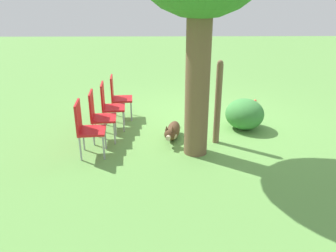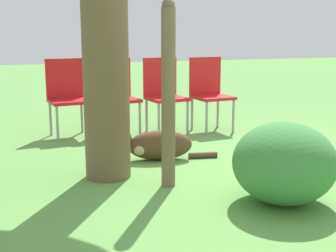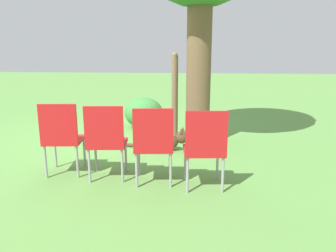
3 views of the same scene
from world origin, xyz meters
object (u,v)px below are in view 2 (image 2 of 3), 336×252
red_chair_2 (116,92)px  red_chair_0 (209,89)px  fence_post (168,95)px  red_chair_1 (164,90)px  red_chair_3 (67,93)px  dog (153,145)px

red_chair_2 → red_chair_0: bearing=75.1°
fence_post → red_chair_0: (1.87, -1.25, -0.22)m
red_chair_1 → red_chair_3: size_ratio=1.00×
dog → red_chair_1: size_ratio=1.18×
fence_post → red_chair_2: (2.06, -0.11, -0.22)m
fence_post → red_chair_2: 2.08m
red_chair_3 → fence_post: bearing=6.6°
red_chair_0 → red_chair_2: (0.19, 1.14, 0.00)m
red_chair_2 → red_chair_1: bearing=75.1°
red_chair_0 → red_chair_3: (0.28, 1.71, 0.00)m
red_chair_0 → red_chair_3: size_ratio=1.00×
red_chair_0 → red_chair_1: same height
fence_post → red_chair_0: fence_post is taller
red_chair_0 → red_chair_1: bearing=-104.9°
red_chair_1 → red_chair_0: bearing=75.1°
red_chair_2 → red_chair_3: 0.58m
dog → red_chair_0: size_ratio=1.18×
red_chair_3 → red_chair_0: bearing=75.1°
red_chair_1 → fence_post: bearing=-24.4°
dog → red_chair_0: bearing=-123.4°
dog → fence_post: bearing=92.2°
red_chair_1 → red_chair_3: (0.19, 1.14, 0.00)m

